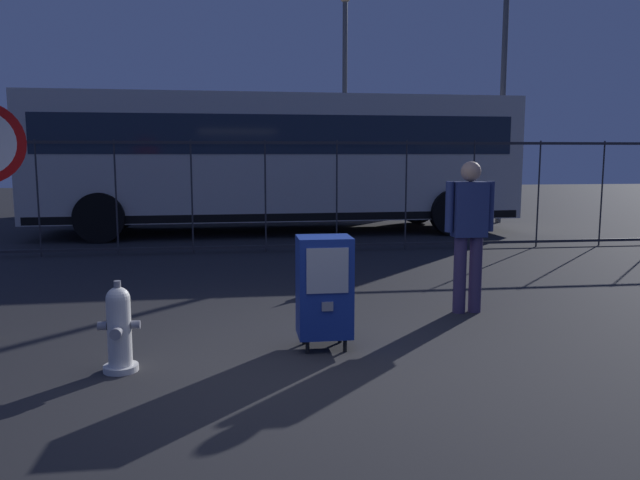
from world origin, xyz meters
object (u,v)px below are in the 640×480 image
(newspaper_box_primary, at_px, (324,286))
(bus_far, at_px, (240,156))
(fire_hydrant, at_px, (119,329))
(street_light_near_right, at_px, (504,67))
(street_light_near_left, at_px, (345,86))
(bus_near, at_px, (278,156))
(pedestrian, at_px, (469,228))
(traffic_cone, at_px, (333,269))

(newspaper_box_primary, bearing_deg, bus_far, 92.74)
(fire_hydrant, relative_size, bus_far, 0.07)
(fire_hydrant, bearing_deg, street_light_near_right, 53.35)
(bus_far, relative_size, street_light_near_left, 1.68)
(fire_hydrant, distance_m, bus_far, 13.78)
(bus_far, height_order, street_light_near_left, street_light_near_left)
(newspaper_box_primary, distance_m, bus_near, 8.80)
(fire_hydrant, bearing_deg, pedestrian, 22.88)
(fire_hydrant, xyz_separation_m, bus_near, (1.90, 9.11, 1.36))
(pedestrian, distance_m, bus_near, 7.84)
(fire_hydrant, height_order, street_light_near_left, street_light_near_left)
(fire_hydrant, height_order, newspaper_box_primary, newspaper_box_primary)
(pedestrian, distance_m, traffic_cone, 2.03)
(fire_hydrant, xyz_separation_m, street_light_near_left, (4.12, 13.17, 3.36))
(pedestrian, height_order, traffic_cone, pedestrian)
(newspaper_box_primary, height_order, bus_far, bus_far)
(pedestrian, bearing_deg, street_light_near_right, 64.64)
(traffic_cone, relative_size, bus_near, 0.05)
(pedestrian, bearing_deg, newspaper_box_primary, -148.41)
(traffic_cone, xyz_separation_m, bus_near, (-0.30, 6.23, 1.45))
(street_light_near_right, bearing_deg, bus_far, 152.84)
(pedestrian, distance_m, street_light_near_left, 12.04)
(bus_near, xyz_separation_m, street_light_near_right, (5.77, 1.19, 2.20))
(bus_near, xyz_separation_m, street_light_near_left, (2.22, 4.06, 2.00))
(pedestrian, height_order, bus_near, bus_near)
(newspaper_box_primary, distance_m, street_light_near_left, 13.38)
(bus_near, relative_size, street_light_near_left, 1.67)
(newspaper_box_primary, distance_m, pedestrian, 2.09)
(fire_hydrant, xyz_separation_m, bus_far, (1.08, 13.67, 1.36))
(pedestrian, bearing_deg, traffic_cone, 132.14)
(fire_hydrant, bearing_deg, street_light_near_left, 72.63)
(traffic_cone, xyz_separation_m, street_light_near_right, (5.47, 7.41, 3.65))
(fire_hydrant, bearing_deg, traffic_cone, 52.74)
(street_light_near_left, height_order, street_light_near_right, street_light_near_right)
(bus_far, bearing_deg, fire_hydrant, -98.09)
(bus_far, bearing_deg, street_light_near_left, -13.02)
(bus_near, height_order, street_light_near_right, street_light_near_right)
(fire_hydrant, height_order, bus_near, bus_near)
(bus_near, bearing_deg, bus_far, 98.53)
(fire_hydrant, relative_size, pedestrian, 0.45)
(street_light_near_left, bearing_deg, newspaper_box_primary, -100.63)
(fire_hydrant, relative_size, newspaper_box_primary, 0.73)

